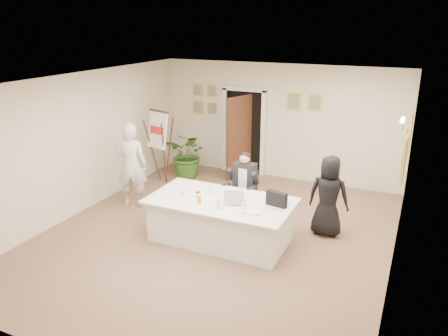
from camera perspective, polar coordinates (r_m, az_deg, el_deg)
name	(u,v)px	position (r m, az deg, el deg)	size (l,w,h in m)	color
floor	(217,235)	(8.11, -0.94, -8.76)	(7.00, 7.00, 0.00)	brown
ceiling	(216,81)	(7.26, -1.06, 11.26)	(6.00, 7.00, 0.02)	white
wall_back	(279,122)	(10.72, 7.18, 5.96)	(6.00, 0.10, 2.80)	beige
wall_front	(71,257)	(4.92, -19.30, -10.91)	(6.00, 0.10, 2.80)	beige
wall_left	(82,143)	(9.22, -18.07, 3.07)	(0.10, 7.00, 2.80)	beige
wall_right	(401,189)	(6.89, 22.13, -2.60)	(0.10, 7.00, 2.80)	beige
doorway	(242,134)	(10.93, 2.40, 4.41)	(1.14, 0.86, 2.20)	black
pictures_back_wall	(248,101)	(10.86, 3.17, 8.67)	(3.40, 0.06, 0.80)	#E9C24F
pictures_right_wall	(407,146)	(7.94, 22.77, 2.70)	(0.06, 2.20, 0.80)	#E9C24F
wall_sconce	(405,125)	(7.86, 22.58, 5.22)	(0.20, 0.30, 0.24)	#B28939
conference_table	(221,220)	(7.78, -0.44, -6.76)	(2.52, 1.35, 0.78)	silver
seated_man	(244,185)	(8.55, 2.60, -2.26)	(0.59, 0.62, 1.37)	black
flip_chart	(162,150)	(10.52, -8.15, 2.32)	(0.63, 0.46, 1.74)	#371F11
standing_man	(131,165)	(9.23, -12.01, 0.35)	(0.65, 0.43, 1.79)	silver
standing_woman	(329,196)	(8.07, 13.49, -3.59)	(0.73, 0.48, 1.50)	black
potted_palm	(189,155)	(10.86, -4.65, 1.76)	(1.05, 0.91, 1.17)	#2E5B1E
laptop	(237,195)	(7.46, 1.69, -3.56)	(0.34, 0.36, 0.28)	#B7BABC
laptop_bag	(277,199)	(7.39, 6.88, -4.03)	(0.37, 0.10, 0.26)	black
paper_stack	(252,211)	(7.16, 3.72, -5.69)	(0.30, 0.21, 0.03)	white
plate_left	(169,198)	(7.75, -7.23, -3.87)	(0.24, 0.24, 0.01)	white
plate_mid	(187,201)	(7.58, -4.88, -4.34)	(0.23, 0.23, 0.01)	white
plate_near	(206,207)	(7.33, -2.37, -5.12)	(0.23, 0.23, 0.01)	white
glass_a	(182,192)	(7.79, -5.49, -3.20)	(0.07, 0.07, 0.14)	silver
glass_b	(218,205)	(7.26, -0.77, -4.80)	(0.07, 0.07, 0.14)	silver
glass_c	(244,207)	(7.18, 2.69, -5.09)	(0.06, 0.06, 0.14)	silver
glass_d	(210,190)	(7.86, -1.78, -2.90)	(0.06, 0.06, 0.14)	silver
oj_glass	(199,200)	(7.45, -3.25, -4.23)	(0.06, 0.06, 0.13)	orange
steel_jug	(198,195)	(7.70, -3.41, -3.54)	(0.09, 0.09, 0.11)	silver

